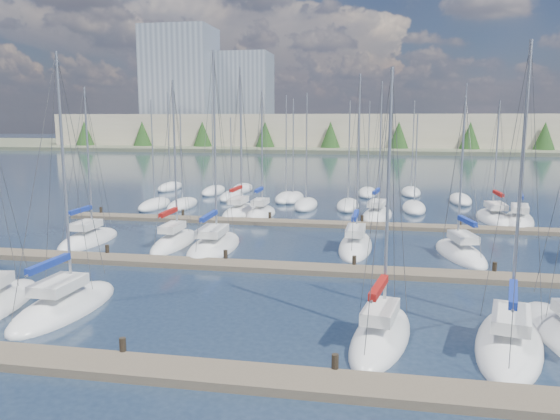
% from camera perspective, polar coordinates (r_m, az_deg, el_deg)
% --- Properties ---
extents(ground, '(400.00, 400.00, 0.00)m').
position_cam_1_polar(ground, '(75.84, 6.28, 2.75)').
color(ground, '#243348').
rests_on(ground, ground).
extents(dock_near, '(44.00, 1.93, 1.10)m').
position_cam_1_polar(dock_near, '(20.01, -6.47, -16.75)').
color(dock_near, '#6B5E4C').
rests_on(dock_near, ground).
extents(dock_mid, '(44.00, 1.93, 1.10)m').
position_cam_1_polar(dock_mid, '(32.80, 0.64, -6.06)').
color(dock_mid, '#6B5E4C').
rests_on(dock_mid, ground).
extents(dock_far, '(44.00, 1.93, 1.10)m').
position_cam_1_polar(dock_far, '(46.30, 3.58, -1.43)').
color(dock_far, '#6B5E4C').
rests_on(dock_far, ground).
extents(sailboat_q, '(2.99, 7.74, 11.24)m').
position_cam_1_polar(sailboat_q, '(52.24, 21.45, -0.79)').
color(sailboat_q, white).
rests_on(sailboat_q, ground).
extents(sailboat_i, '(2.11, 7.40, 12.33)m').
position_cam_1_polar(sailboat_i, '(39.97, -10.97, -3.31)').
color(sailboat_i, white).
rests_on(sailboat_i, ground).
extents(sailboat_c, '(3.12, 7.66, 12.73)m').
position_cam_1_polar(sailboat_c, '(28.19, -21.56, -9.35)').
color(sailboat_c, white).
rests_on(sailboat_c, ground).
extents(sailboat_r, '(4.16, 8.92, 14.02)m').
position_cam_1_polar(sailboat_r, '(51.78, 23.67, -1.01)').
color(sailboat_r, white).
rests_on(sailboat_r, ground).
extents(sailboat_o, '(2.47, 6.40, 12.22)m').
position_cam_1_polar(sailboat_o, '(50.83, -1.99, -0.37)').
color(sailboat_o, white).
rests_on(sailboat_o, ground).
extents(sailboat_l, '(3.80, 7.53, 11.18)m').
position_cam_1_polar(sailboat_l, '(38.00, 18.32, -4.32)').
color(sailboat_l, white).
rests_on(sailboat_l, ground).
extents(sailboat_n, '(2.77, 8.05, 14.34)m').
position_cam_1_polar(sailboat_n, '(51.94, -4.24, -0.17)').
color(sailboat_n, white).
rests_on(sailboat_n, ground).
extents(sailboat_p, '(3.58, 7.84, 12.94)m').
position_cam_1_polar(sailboat_p, '(50.79, 10.11, -0.53)').
color(sailboat_p, white).
rests_on(sailboat_p, ground).
extents(sailboat_k, '(2.42, 8.34, 12.71)m').
position_cam_1_polar(sailboat_k, '(38.58, 7.90, -3.70)').
color(sailboat_k, white).
rests_on(sailboat_k, ground).
extents(sailboat_e, '(4.23, 8.26, 12.66)m').
position_cam_1_polar(sailboat_e, '(24.10, 22.82, -12.68)').
color(sailboat_e, white).
rests_on(sailboat_e, ground).
extents(sailboat_h, '(2.76, 6.99, 11.93)m').
position_cam_1_polar(sailboat_h, '(42.43, -19.35, -2.95)').
color(sailboat_h, white).
rests_on(sailboat_h, ground).
extents(sailboat_j, '(3.13, 8.56, 14.21)m').
position_cam_1_polar(sailboat_j, '(38.30, -6.90, -3.79)').
color(sailboat_j, white).
rests_on(sailboat_j, ground).
extents(sailboat_d, '(3.39, 7.26, 11.72)m').
position_cam_1_polar(sailboat_d, '(23.31, 10.50, -12.81)').
color(sailboat_d, white).
rests_on(sailboat_d, ground).
extents(distant_boats, '(36.93, 20.75, 13.30)m').
position_cam_1_polar(distant_boats, '(60.30, 1.04, 1.31)').
color(distant_boats, '#9EA0A5').
rests_on(distant_boats, ground).
extents(shoreline, '(400.00, 60.00, 38.00)m').
position_cam_1_polar(shoreline, '(165.94, 3.99, 9.07)').
color(shoreline, '#666B51').
rests_on(shoreline, ground).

